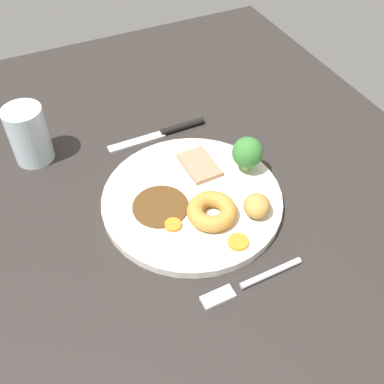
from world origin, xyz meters
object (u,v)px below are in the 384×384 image
at_px(broccoli_floret, 248,153).
at_px(yorkshire_pudding, 212,211).
at_px(knife, 166,132).
at_px(water_glass, 29,135).
at_px(dinner_plate, 192,199).
at_px(carrot_coin_front, 173,225).
at_px(fork, 250,283).
at_px(roast_potato_left, 257,206).
at_px(meat_slice_main, 199,165).
at_px(carrot_coin_back, 238,242).

bearing_deg(broccoli_floret, yorkshire_pudding, 124.94).
bearing_deg(knife, water_glass, -9.56).
relative_size(yorkshire_pudding, water_glass, 0.74).
distance_m(dinner_plate, knife, 0.18).
bearing_deg(carrot_coin_front, yorkshire_pudding, -97.37).
xyz_separation_m(yorkshire_pudding, carrot_coin_front, (0.01, 0.06, -0.01)).
bearing_deg(carrot_coin_front, fork, -155.55).
distance_m(yorkshire_pudding, water_glass, 0.33).
relative_size(roast_potato_left, carrot_coin_front, 1.76).
relative_size(yorkshire_pudding, knife, 0.40).
bearing_deg(meat_slice_main, carrot_coin_back, 173.60).
relative_size(fork, water_glass, 1.53).
height_order(fork, knife, knife).
distance_m(yorkshire_pudding, carrot_coin_back, 0.06).
bearing_deg(broccoli_floret, dinner_plate, 99.77).
bearing_deg(broccoli_floret, carrot_coin_front, 111.09).
xyz_separation_m(knife, water_glass, (0.04, 0.23, 0.05)).
distance_m(yorkshire_pudding, knife, 0.22).
bearing_deg(water_glass, dinner_plate, -136.49).
bearing_deg(carrot_coin_back, roast_potato_left, -53.63).
height_order(yorkshire_pudding, broccoli_floret, broccoli_floret).
height_order(knife, water_glass, water_glass).
xyz_separation_m(meat_slice_main, yorkshire_pudding, (-0.10, 0.03, 0.01)).
bearing_deg(roast_potato_left, dinner_plate, 45.42).
bearing_deg(water_glass, yorkshire_pudding, -141.25).
xyz_separation_m(roast_potato_left, water_glass, (0.28, 0.27, 0.02)).
relative_size(yorkshire_pudding, carrot_coin_front, 3.04).
distance_m(yorkshire_pudding, carrot_coin_front, 0.06).
height_order(roast_potato_left, carrot_coin_back, roast_potato_left).
distance_m(carrot_coin_back, knife, 0.28).
bearing_deg(carrot_coin_front, knife, -20.10).
bearing_deg(yorkshire_pudding, water_glass, 38.75).
distance_m(meat_slice_main, carrot_coin_back, 0.17).
bearing_deg(knife, fork, 86.00).
xyz_separation_m(meat_slice_main, fork, (-0.22, 0.03, -0.01)).
height_order(meat_slice_main, knife, meat_slice_main).
relative_size(dinner_plate, fork, 1.84).
bearing_deg(yorkshire_pudding, fork, 179.07).
relative_size(dinner_plate, roast_potato_left, 6.57).
bearing_deg(knife, yorkshire_pudding, 84.57).
distance_m(meat_slice_main, water_glass, 0.29).
bearing_deg(knife, roast_potato_left, 99.77).
distance_m(dinner_plate, water_glass, 0.29).
xyz_separation_m(carrot_coin_back, fork, (-0.06, 0.01, -0.01)).
distance_m(roast_potato_left, carrot_coin_front, 0.13).
bearing_deg(fork, meat_slice_main, -99.55).
distance_m(dinner_plate, carrot_coin_front, 0.07).
bearing_deg(fork, dinner_plate, -88.91).
height_order(broccoli_floret, water_glass, water_glass).
bearing_deg(yorkshire_pudding, broccoli_floret, -55.06).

